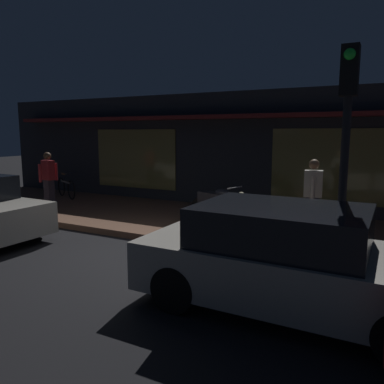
% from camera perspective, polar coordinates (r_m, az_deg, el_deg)
% --- Properties ---
extents(ground_plane, '(60.00, 60.00, 0.00)m').
position_cam_1_polar(ground_plane, '(7.79, -10.68, -9.15)').
color(ground_plane, black).
extents(sidewalk_slab, '(18.00, 4.00, 0.15)m').
position_cam_1_polar(sidewalk_slab, '(10.21, -0.21, -4.26)').
color(sidewalk_slab, brown).
rests_on(sidewalk_slab, ground_plane).
extents(storefront_building, '(18.00, 3.30, 3.60)m').
position_cam_1_polar(storefront_building, '(13.05, 6.79, 6.21)').
color(storefront_building, black).
rests_on(storefront_building, ground_plane).
extents(motorcycle, '(1.67, 0.70, 0.97)m').
position_cam_1_polar(motorcycle, '(9.47, 3.99, -1.78)').
color(motorcycle, black).
rests_on(motorcycle, sidewalk_slab).
extents(bicycle_parked, '(1.52, 0.75, 0.91)m').
position_cam_1_polar(bicycle_parked, '(13.96, -18.23, 0.65)').
color(bicycle_parked, black).
rests_on(bicycle_parked, sidewalk_slab).
extents(person_photographer, '(0.41, 0.62, 1.67)m').
position_cam_1_polar(person_photographer, '(12.15, -20.58, 1.85)').
color(person_photographer, '#28232D').
rests_on(person_photographer, sidewalk_slab).
extents(person_bystander, '(0.41, 0.62, 1.67)m').
position_cam_1_polar(person_bystander, '(8.75, 17.53, -0.51)').
color(person_bystander, '#28232D').
rests_on(person_bystander, sidewalk_slab).
extents(traffic_light_pole, '(0.24, 0.33, 3.60)m').
position_cam_1_polar(traffic_light_pole, '(6.00, 22.00, 9.08)').
color(traffic_light_pole, black).
rests_on(traffic_light_pole, ground_plane).
extents(parked_car_far, '(4.12, 1.81, 1.42)m').
position_cam_1_polar(parked_car_far, '(5.36, 14.06, -9.70)').
color(parked_car_far, black).
rests_on(parked_car_far, ground_plane).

